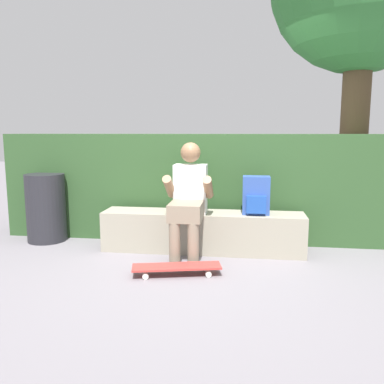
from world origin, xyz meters
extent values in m
plane|color=slate|center=(0.00, 0.00, 0.00)|extent=(24.00, 24.00, 0.00)
cube|color=gray|center=(0.00, 0.36, 0.21)|extent=(2.17, 0.40, 0.43)
cube|color=white|center=(-0.12, 0.30, 0.69)|extent=(0.34, 0.22, 0.52)
sphere|color=#8C6647|center=(-0.12, 0.30, 1.07)|extent=(0.21, 0.21, 0.21)
cube|color=gray|center=(-0.12, -0.01, 0.51)|extent=(0.32, 0.40, 0.17)
cylinder|color=gray|center=(-0.21, -0.16, 0.21)|extent=(0.11, 0.11, 0.43)
cylinder|color=gray|center=(-0.03, -0.16, 0.21)|extent=(0.11, 0.11, 0.43)
cylinder|color=#8C6647|center=(-0.32, 0.16, 0.73)|extent=(0.09, 0.33, 0.27)
cylinder|color=#8C6647|center=(0.08, 0.16, 0.73)|extent=(0.09, 0.33, 0.27)
cube|color=#BC3833|center=(-0.15, -0.41, 0.08)|extent=(0.82, 0.38, 0.02)
cylinder|color=silver|center=(0.11, -0.27, 0.03)|extent=(0.06, 0.04, 0.05)
cylinder|color=silver|center=(0.14, -0.42, 0.03)|extent=(0.06, 0.04, 0.05)
cylinder|color=silver|center=(-0.44, -0.40, 0.03)|extent=(0.06, 0.04, 0.05)
cylinder|color=silver|center=(-0.41, -0.54, 0.03)|extent=(0.06, 0.04, 0.05)
cube|color=#2D4C99|center=(0.56, 0.36, 0.63)|extent=(0.28, 0.18, 0.40)
cube|color=#1E48A2|center=(0.56, 0.25, 0.55)|extent=(0.20, 0.05, 0.18)
cube|color=#2B4A26|center=(-0.07, 0.95, 0.63)|extent=(4.79, 0.57, 1.26)
cylinder|color=brown|center=(1.78, 1.43, 1.35)|extent=(0.34, 0.34, 2.70)
cylinder|color=#232328|center=(-1.88, 0.52, 0.40)|extent=(0.45, 0.45, 0.80)
camera|label=1|loc=(0.45, -3.77, 1.29)|focal=36.86mm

